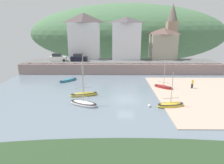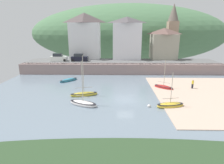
% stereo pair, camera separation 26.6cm
% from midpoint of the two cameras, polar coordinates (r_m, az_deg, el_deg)
% --- Properties ---
extents(ground, '(48.00, 41.00, 0.61)m').
position_cam_midpoint_polar(ground, '(20.60, 9.84, -14.37)').
color(ground, slate).
extents(quay_seawall, '(48.00, 9.40, 2.40)m').
position_cam_midpoint_polar(quay_seawall, '(45.59, 3.18, 4.28)').
color(quay_seawall, gray).
rests_on(quay_seawall, ground).
extents(hillside_backdrop, '(80.00, 44.00, 23.51)m').
position_cam_midpoint_polar(hillside_backdrop, '(82.56, 5.11, 14.20)').
color(hillside_backdrop, '#4D764F').
rests_on(hillside_backdrop, ground).
extents(waterfront_building_left, '(8.33, 4.75, 11.96)m').
position_cam_midpoint_polar(waterfront_building_left, '(53.01, -7.99, 13.54)').
color(waterfront_building_left, silver).
rests_on(waterfront_building_left, ground).
extents(waterfront_building_centre, '(7.65, 6.00, 11.00)m').
position_cam_midpoint_polar(waterfront_building_centre, '(52.50, 4.57, 13.04)').
color(waterfront_building_centre, white).
rests_on(waterfront_building_centre, ground).
extents(waterfront_building_right, '(6.90, 5.97, 8.16)m').
position_cam_midpoint_polar(waterfront_building_right, '(54.09, 15.35, 11.12)').
color(waterfront_building_right, '#A19D89').
rests_on(waterfront_building_right, ground).
extents(church_with_spire, '(3.00, 3.00, 14.67)m').
position_cam_midpoint_polar(church_with_spire, '(58.64, 17.75, 14.61)').
color(church_with_spire, tan).
rests_on(church_with_spire, ground).
extents(sailboat_far_left, '(4.48, 3.03, 6.45)m').
position_cam_midpoint_polar(sailboat_far_left, '(27.15, -8.35, -6.35)').
color(sailboat_far_left, white).
rests_on(sailboat_far_left, ground).
extents(sailboat_blue_trim, '(4.02, 1.99, 5.04)m').
position_cam_midpoint_polar(sailboat_blue_trim, '(27.51, 17.30, -6.63)').
color(sailboat_blue_trim, gold).
rests_on(sailboat_blue_trim, ground).
extents(sailboat_nearest_shore, '(3.48, 3.17, 5.34)m').
position_cam_midpoint_polar(sailboat_nearest_shore, '(35.44, 15.40, -1.47)').
color(sailboat_nearest_shore, '#A81F1D').
rests_on(sailboat_nearest_shore, ground).
extents(dinghy_open_wooden, '(4.49, 2.21, 6.63)m').
position_cam_midpoint_polar(dinghy_open_wooden, '(30.82, -8.13, -3.59)').
color(dinghy_open_wooden, gold).
rests_on(dinghy_open_wooden, ground).
extents(fishing_boat_green, '(3.64, 3.77, 0.70)m').
position_cam_midpoint_polar(fishing_boat_green, '(39.91, -12.73, 0.57)').
color(fishing_boat_green, teal).
rests_on(fishing_boat_green, ground).
extents(parked_car_near_slipway, '(4.19, 1.92, 1.95)m').
position_cam_midpoint_polar(parked_car_near_slipway, '(50.47, -15.57, 6.98)').
color(parked_car_near_slipway, white).
rests_on(parked_car_near_slipway, ground).
extents(parked_car_by_wall, '(4.16, 1.86, 1.95)m').
position_cam_midpoint_polar(parked_car_by_wall, '(49.22, -9.56, 7.13)').
color(parked_car_by_wall, black).
rests_on(parked_car_by_wall, ground).
extents(person_on_slipway, '(0.34, 0.34, 1.62)m').
position_cam_midpoint_polar(person_on_slipway, '(36.69, 23.20, -0.44)').
color(person_on_slipway, '#282833').
rests_on(person_on_slipway, ground).
extents(mooring_buoy, '(0.47, 0.47, 0.47)m').
position_cam_midpoint_polar(mooring_buoy, '(26.86, 11.31, -7.07)').
color(mooring_buoy, silver).
rests_on(mooring_buoy, ground).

